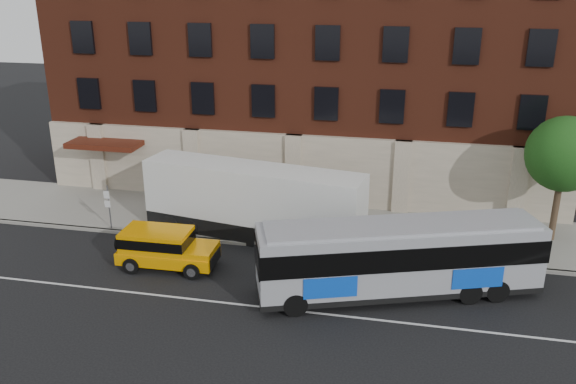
% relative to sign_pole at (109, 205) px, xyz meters
% --- Properties ---
extents(ground, '(120.00, 120.00, 0.00)m').
position_rel_sign_pole_xyz_m(ground, '(8.50, -6.15, -1.45)').
color(ground, black).
rests_on(ground, ground).
extents(sidewalk, '(60.00, 6.00, 0.15)m').
position_rel_sign_pole_xyz_m(sidewalk, '(8.50, 2.85, -1.38)').
color(sidewalk, gray).
rests_on(sidewalk, ground).
extents(kerb, '(60.00, 0.25, 0.15)m').
position_rel_sign_pole_xyz_m(kerb, '(8.50, -0.15, -1.38)').
color(kerb, gray).
rests_on(kerb, ground).
extents(lane_line, '(60.00, 0.12, 0.01)m').
position_rel_sign_pole_xyz_m(lane_line, '(8.50, -5.65, -1.45)').
color(lane_line, silver).
rests_on(lane_line, ground).
extents(building, '(30.00, 12.10, 15.00)m').
position_rel_sign_pole_xyz_m(building, '(8.49, 10.77, 6.13)').
color(building, '#612617').
rests_on(building, sidewalk).
extents(sign_pole, '(0.30, 0.20, 2.50)m').
position_rel_sign_pole_xyz_m(sign_pole, '(0.00, 0.00, 0.00)').
color(sign_pole, slate).
rests_on(sign_pole, ground).
extents(street_tree, '(3.60, 3.60, 6.20)m').
position_rel_sign_pole_xyz_m(street_tree, '(22.04, 3.34, 2.96)').
color(street_tree, '#3E2F1F').
rests_on(street_tree, sidewalk).
extents(city_bus, '(11.77, 6.21, 3.18)m').
position_rel_sign_pole_xyz_m(city_bus, '(14.74, -3.48, 0.30)').
color(city_bus, '#999BA2').
rests_on(city_bus, ground).
extents(yellow_suv, '(4.68, 2.13, 1.78)m').
position_rel_sign_pole_xyz_m(yellow_suv, '(4.28, -3.14, -0.43)').
color(yellow_suv, '#F79A02').
rests_on(yellow_suv, ground).
extents(shipping_container, '(11.38, 4.17, 3.72)m').
position_rel_sign_pole_xyz_m(shipping_container, '(7.40, 0.85, 0.39)').
color(shipping_container, black).
rests_on(shipping_container, ground).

